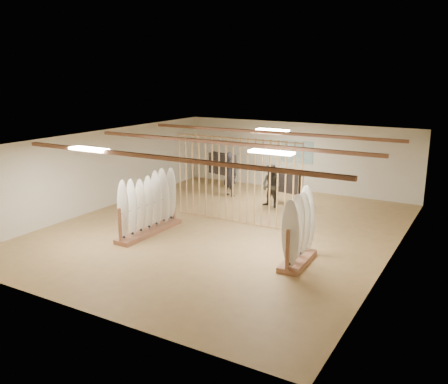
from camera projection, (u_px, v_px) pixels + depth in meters
The scene contains 16 objects.
floor at pixel (224, 229), 14.81m from camera, with size 12.00×12.00×0.00m, color tan.
ceiling at pixel (224, 140), 14.12m from camera, with size 12.00×12.00×0.00m, color #97968F.
wall_back at pixel (297, 157), 19.50m from camera, with size 12.00×12.00×0.00m, color silver.
wall_front at pixel (74, 246), 9.43m from camera, with size 12.00×12.00×0.00m, color silver.
wall_left at pixel (103, 169), 16.89m from camera, with size 12.00×12.00×0.00m, color silver.
wall_right at pixel (394, 208), 12.04m from camera, with size 12.00×12.00×0.00m, color silver.
ceiling_slats at pixel (224, 143), 14.14m from camera, with size 9.50×6.12×0.10m, color #935E42.
light_panels at pixel (224, 142), 14.14m from camera, with size 1.20×0.35×0.06m, color white.
bamboo_partition at pixel (236, 181), 15.14m from camera, with size 4.45×0.05×2.78m.
poster at pixel (297, 152), 19.44m from camera, with size 1.40×0.03×0.90m, color teal.
rack_left at pixel (149, 214), 14.29m from camera, with size 0.54×2.61×1.82m.
rack_right at pixel (298, 240), 11.98m from camera, with size 0.59×1.66×1.90m.
clothing_rack_a at pixel (222, 164), 20.07m from camera, with size 1.39×0.70×1.53m.
clothing_rack_b at pixel (286, 182), 17.38m from camera, with size 1.22×0.48×1.32m.
shopper_a at pixel (230, 171), 18.59m from camera, with size 0.73×0.49×1.99m, color #222128.
shopper_b at pixel (272, 183), 17.02m from camera, with size 0.86×0.67×1.79m, color #302D25.
Camera 1 is at (7.04, -12.19, 4.75)m, focal length 38.00 mm.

